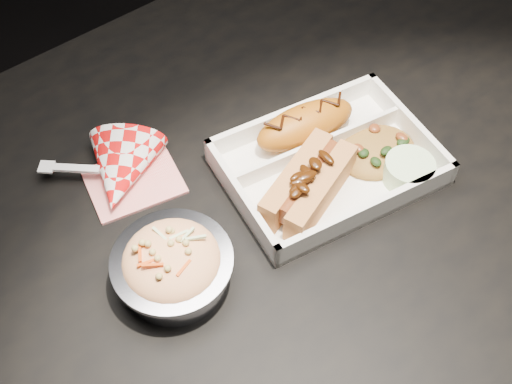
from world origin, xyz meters
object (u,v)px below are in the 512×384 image
Objects in this scene: napkin_fork at (121,173)px; fried_pastry at (305,125)px; foil_coleslaw_cup at (173,265)px; dining_table at (274,227)px; hotdog at (309,183)px; food_tray at (327,166)px.

fried_pastry is at bearing 19.59° from napkin_fork.
napkin_fork is at bearing 79.63° from foil_coleslaw_cup.
hotdog is at bearing -67.57° from dining_table.
hotdog is 0.96× the size of napkin_fork.
foil_coleslaw_cup reaches higher than hotdog.
dining_table is 9.16× the size of foil_coleslaw_cup.
hotdog is (-0.05, -0.02, 0.02)m from food_tray.
hotdog is at bearing -149.23° from food_tray.
food_tray is 2.05× the size of fried_pastry.
foil_coleslaw_cup and napkin_fork have the same top height.
food_tray is 0.25m from napkin_fork.
food_tray is 0.24m from foil_coleslaw_cup.
food_tray is at bearing -17.93° from dining_table.
fried_pastry is 0.25m from foil_coleslaw_cup.
fried_pastry is 0.09m from hotdog.
food_tray is 2.13× the size of foil_coleslaw_cup.
napkin_fork is (-0.14, 0.13, 0.11)m from dining_table.
hotdog is 0.23m from napkin_fork.
dining_table is 8.16× the size of hotdog.
food_tray is 0.06m from fried_pastry.
napkin_fork reaches higher than hotdog.
hotdog is 0.19m from foil_coleslaw_cup.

